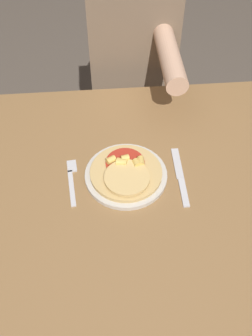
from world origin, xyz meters
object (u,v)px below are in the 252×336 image
object	(u,v)px
knife	(180,177)
plate	(126,175)
dining_table	(141,204)
pizza	(126,172)
fork	(72,180)
person_diner	(132,61)

from	to	relation	value
knife	plate	bearing A→B (deg)	173.79
dining_table	knife	distance (m)	0.16
dining_table	pizza	bearing A→B (deg)	149.07
fork	plate	bearing A→B (deg)	-0.09
dining_table	pizza	xyz separation A→B (m)	(-0.05, 0.03, 0.13)
plate	fork	world-z (taller)	plate
dining_table	person_diner	world-z (taller)	person_diner
knife	person_diner	xyz separation A→B (m)	(-0.08, 0.62, -0.02)
plate	person_diner	distance (m)	0.61
pizza	fork	distance (m)	0.16
fork	knife	bearing A→B (deg)	-3.16
knife	fork	bearing A→B (deg)	176.84
plate	fork	bearing A→B (deg)	179.91
fork	person_diner	size ratio (longest dim) A/B	0.15
pizza	person_diner	xyz separation A→B (m)	(0.08, 0.61, -0.05)
knife	person_diner	distance (m)	0.63
dining_table	fork	size ratio (longest dim) A/B	6.65
fork	person_diner	distance (m)	0.65
knife	dining_table	bearing A→B (deg)	-173.30
dining_table	plate	world-z (taller)	plate
dining_table	pizza	distance (m)	0.14
fork	person_diner	world-z (taller)	person_diner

